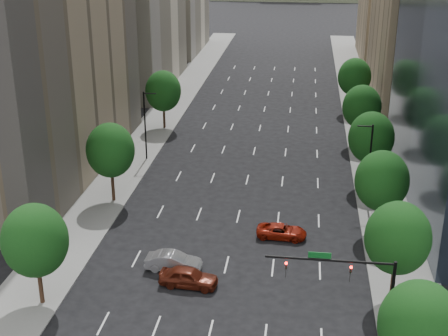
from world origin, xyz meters
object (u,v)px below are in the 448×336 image
at_px(car_maroon, 189,277).
at_px(car_red_far, 282,231).
at_px(car_silver, 174,262).
at_px(traffic_signal, 357,282).

height_order(car_maroon, car_red_far, car_maroon).
xyz_separation_m(car_silver, car_red_far, (9.21, 7.31, -0.14)).
height_order(car_silver, car_red_far, car_silver).
bearing_deg(car_silver, car_red_far, -49.28).
relative_size(traffic_signal, car_red_far, 1.88).
relative_size(car_maroon, car_red_far, 1.03).
bearing_deg(car_red_far, car_maroon, 145.92).
xyz_separation_m(traffic_signal, car_maroon, (-13.27, 6.12, -4.32)).
relative_size(car_silver, car_red_far, 1.02).
distance_m(traffic_signal, car_silver, 17.85).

